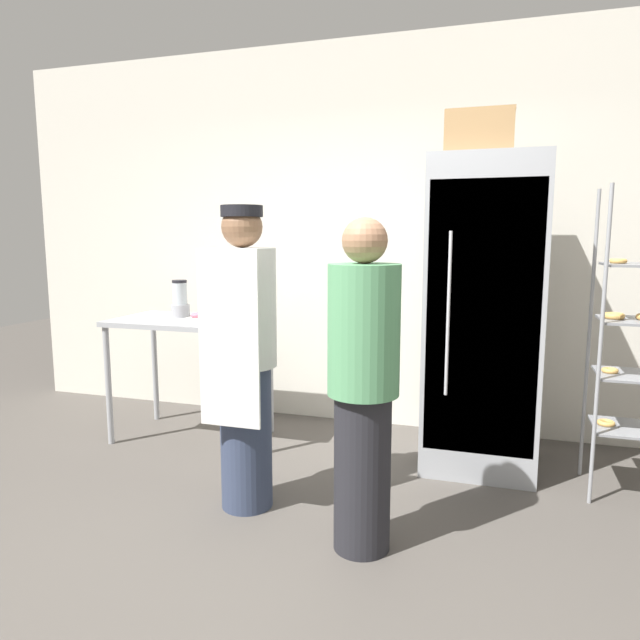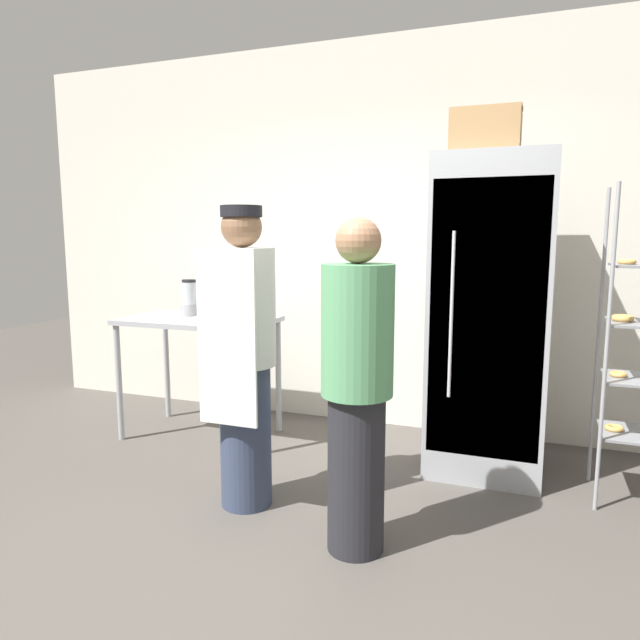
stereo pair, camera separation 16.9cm
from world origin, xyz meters
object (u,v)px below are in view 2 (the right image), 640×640
object	(u,v)px
person_baker	(244,354)
person_customer	(357,386)
refrigerator	(490,317)
donut_box	(216,316)
blender_pitcher	(190,300)
cardboard_storage_box	(486,132)

from	to	relation	value
person_baker	person_customer	xyz separation A→B (m)	(0.72, -0.23, -0.06)
refrigerator	donut_box	size ratio (longest dim) A/B	7.59
person_baker	person_customer	size ratio (longest dim) A/B	1.05
refrigerator	blender_pitcher	size ratio (longest dim) A/B	7.21
person_baker	person_customer	bearing A→B (deg)	-17.99
donut_box	person_baker	bearing A→B (deg)	-50.11
refrigerator	cardboard_storage_box	distance (m)	1.13
cardboard_storage_box	person_customer	bearing A→B (deg)	-110.25
cardboard_storage_box	person_customer	distance (m)	1.82
refrigerator	person_baker	world-z (taller)	refrigerator
donut_box	person_baker	size ratio (longest dim) A/B	0.16
donut_box	blender_pitcher	bearing A→B (deg)	145.18
blender_pitcher	cardboard_storage_box	bearing A→B (deg)	-0.51
refrigerator	person_customer	bearing A→B (deg)	-112.19
cardboard_storage_box	refrigerator	bearing A→B (deg)	36.29
person_baker	refrigerator	bearing A→B (deg)	39.39
donut_box	person_customer	size ratio (longest dim) A/B	0.16
refrigerator	person_baker	xyz separation A→B (m)	(-1.22, -1.00, -0.13)
cardboard_storage_box	person_baker	distance (m)	1.96
person_baker	cardboard_storage_box	bearing A→B (deg)	39.56
refrigerator	blender_pitcher	world-z (taller)	refrigerator
blender_pitcher	cardboard_storage_box	distance (m)	2.40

